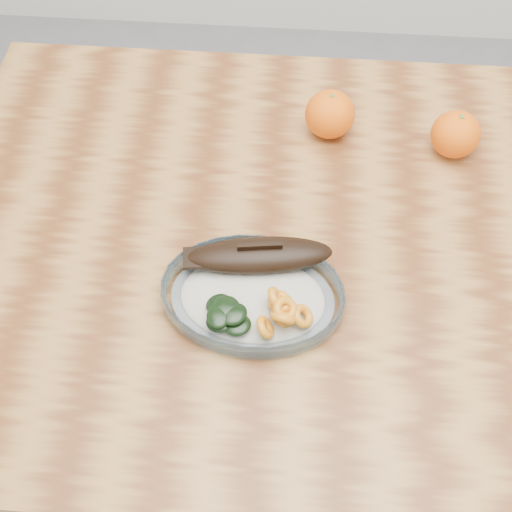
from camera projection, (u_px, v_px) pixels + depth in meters
name	position (u px, v px, depth m)	size (l,w,h in m)	color
ground	(306.00, 421.00, 1.54)	(3.00, 3.00, 0.00)	slate
dining_table	(333.00, 276.00, 1.00)	(1.20, 0.80, 0.75)	brown
plated_meal	(253.00, 293.00, 0.85)	(0.46, 0.46, 0.08)	white
orange_left	(330.00, 114.00, 1.01)	(0.08, 0.08, 0.08)	#FE5305
orange_right	(455.00, 134.00, 0.99)	(0.08, 0.08, 0.08)	#FE5305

